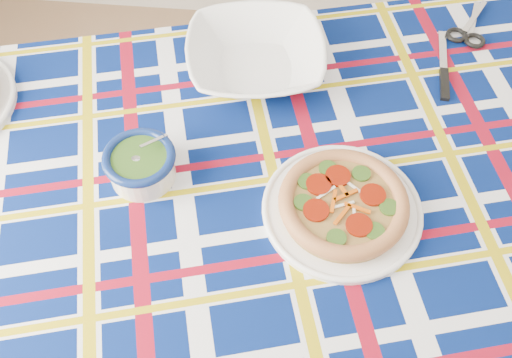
# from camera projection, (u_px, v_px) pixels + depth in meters

# --- Properties ---
(dining_table) EXTENTS (1.99, 1.53, 0.83)m
(dining_table) POSITION_uv_depth(u_px,v_px,m) (235.00, 231.00, 1.19)
(dining_table) COLOR brown
(dining_table) RESTS_ON floor
(tablecloth) EXTENTS (2.04, 1.58, 0.12)m
(tablecloth) POSITION_uv_depth(u_px,v_px,m) (234.00, 225.00, 1.17)
(tablecloth) COLOR #041653
(tablecloth) RESTS_ON dining_table
(main_focaccia_plate) EXTENTS (0.38, 0.38, 0.06)m
(main_focaccia_plate) POSITION_uv_depth(u_px,v_px,m) (343.00, 203.00, 1.09)
(main_focaccia_plate) COLOR olive
(main_focaccia_plate) RESTS_ON tablecloth
(pesto_bowl) EXTENTS (0.18, 0.18, 0.09)m
(pesto_bowl) POSITION_uv_depth(u_px,v_px,m) (140.00, 163.00, 1.13)
(pesto_bowl) COLOR #1F3E11
(pesto_bowl) RESTS_ON tablecloth
(serving_bowl) EXTENTS (0.37, 0.37, 0.08)m
(serving_bowl) POSITION_uv_depth(u_px,v_px,m) (256.00, 57.00, 1.31)
(serving_bowl) COLOR white
(serving_bowl) RESTS_ON tablecloth
(table_knife) EXTENTS (0.04, 0.25, 0.01)m
(table_knife) POSITION_uv_depth(u_px,v_px,m) (443.00, 52.00, 1.37)
(table_knife) COLOR silver
(table_knife) RESTS_ON tablecloth
(kitchen_scissors) EXTENTS (0.17, 0.24, 0.02)m
(kitchen_scissors) POSITION_uv_depth(u_px,v_px,m) (474.00, 18.00, 1.43)
(kitchen_scissors) COLOR silver
(kitchen_scissors) RESTS_ON tablecloth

